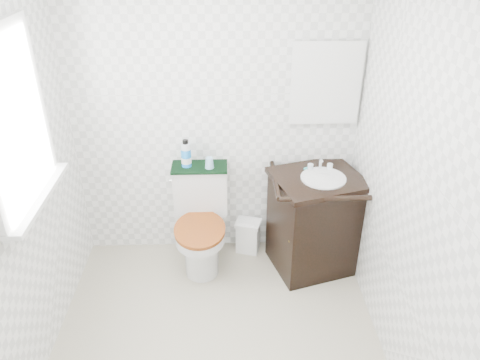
{
  "coord_description": "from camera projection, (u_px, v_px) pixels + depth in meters",
  "views": [
    {
      "loc": [
        0.08,
        -2.13,
        2.51
      ],
      "look_at": [
        0.17,
        0.75,
        0.89
      ],
      "focal_mm": 35.0,
      "sensor_mm": 36.0,
      "label": 1
    }
  ],
  "objects": [
    {
      "name": "floor",
      "position": [
        217.0,
        354.0,
        3.08
      ],
      "size": [
        2.4,
        2.4,
        0.0
      ],
      "primitive_type": "plane",
      "color": "#BDB798",
      "rests_on": "ground"
    },
    {
      "name": "cup",
      "position": [
        209.0,
        163.0,
        3.57
      ],
      "size": [
        0.07,
        0.07,
        0.09
      ],
      "primitive_type": "cone",
      "color": "#81B1D4",
      "rests_on": "towel"
    },
    {
      "name": "wall_back",
      "position": [
        215.0,
        116.0,
        3.54
      ],
      "size": [
        2.4,
        0.0,
        2.4
      ],
      "primitive_type": "plane",
      "rotation": [
        1.57,
        0.0,
        0.0
      ],
      "color": "white",
      "rests_on": "ground"
    },
    {
      "name": "mirror",
      "position": [
        326.0,
        84.0,
        3.41
      ],
      "size": [
        0.5,
        0.02,
        0.6
      ],
      "primitive_type": "cube",
      "color": "silver",
      "rests_on": "wall_back"
    },
    {
      "name": "towel",
      "position": [
        199.0,
        167.0,
        3.62
      ],
      "size": [
        0.43,
        0.22,
        0.02
      ],
      "primitive_type": "cube",
      "color": "black",
      "rests_on": "toilet"
    },
    {
      "name": "wall_right",
      "position": [
        416.0,
        195.0,
        2.52
      ],
      "size": [
        0.0,
        2.4,
        2.4
      ],
      "primitive_type": "plane",
      "rotation": [
        1.57,
        0.0,
        -1.57
      ],
      "color": "white",
      "rests_on": "ground"
    },
    {
      "name": "vanity",
      "position": [
        315.0,
        220.0,
        3.68
      ],
      "size": [
        0.78,
        0.72,
        0.92
      ],
      "color": "black",
      "rests_on": "floor"
    },
    {
      "name": "soap_bar",
      "position": [
        308.0,
        168.0,
        3.58
      ],
      "size": [
        0.07,
        0.05,
        0.02
      ],
      "primitive_type": "ellipsoid",
      "color": "#1A807A",
      "rests_on": "vanity"
    },
    {
      "name": "trash_bin",
      "position": [
        248.0,
        236.0,
        3.97
      ],
      "size": [
        0.24,
        0.21,
        0.29
      ],
      "color": "white",
      "rests_on": "floor"
    },
    {
      "name": "mouthwash_bottle",
      "position": [
        186.0,
        154.0,
        3.57
      ],
      "size": [
        0.08,
        0.08,
        0.22
      ],
      "color": "blue",
      "rests_on": "towel"
    },
    {
      "name": "toilet",
      "position": [
        201.0,
        225.0,
        3.74
      ],
      "size": [
        0.44,
        0.63,
        0.81
      ],
      "color": "silver",
      "rests_on": "floor"
    },
    {
      "name": "window",
      "position": [
        12.0,
        122.0,
        2.51
      ],
      "size": [
        0.02,
        0.7,
        0.9
      ],
      "primitive_type": "cube",
      "color": "white",
      "rests_on": "wall_left"
    },
    {
      "name": "wall_left",
      "position": [
        3.0,
        202.0,
        2.46
      ],
      "size": [
        0.0,
        2.4,
        2.4
      ],
      "primitive_type": "plane",
      "rotation": [
        1.57,
        0.0,
        1.57
      ],
      "color": "white",
      "rests_on": "ground"
    }
  ]
}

